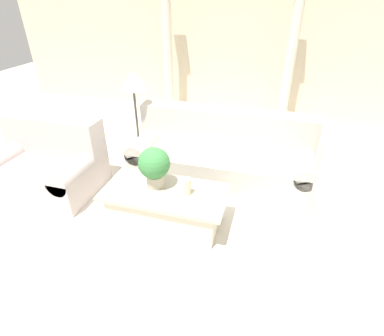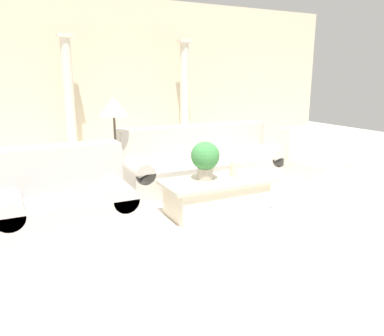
{
  "view_description": "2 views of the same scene",
  "coord_description": "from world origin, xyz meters",
  "px_view_note": "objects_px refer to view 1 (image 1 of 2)",
  "views": [
    {
      "loc": [
        0.94,
        -2.98,
        2.35
      ],
      "look_at": [
        0.09,
        -0.05,
        0.52
      ],
      "focal_mm": 28.0,
      "sensor_mm": 36.0,
      "label": 1
    },
    {
      "loc": [
        -2.36,
        -4.32,
        1.68
      ],
      "look_at": [
        -0.3,
        -0.2,
        0.54
      ],
      "focal_mm": 35.0,
      "sensor_mm": 36.0,
      "label": 2
    }
  ],
  "objects_px": {
    "coffee_table": "(166,206)",
    "armchair": "(350,203)",
    "loveseat": "(48,163)",
    "potted_plant": "(154,165)",
    "sofa_long": "(222,153)",
    "floor_lamp": "(133,86)"
  },
  "relations": [
    {
      "from": "coffee_table",
      "to": "armchair",
      "type": "relative_size",
      "value": 1.56
    },
    {
      "from": "loveseat",
      "to": "armchair",
      "type": "bearing_deg",
      "value": 2.78
    },
    {
      "from": "loveseat",
      "to": "armchair",
      "type": "relative_size",
      "value": 1.56
    },
    {
      "from": "coffee_table",
      "to": "floor_lamp",
      "type": "xyz_separation_m",
      "value": [
        -0.92,
        1.27,
        0.96
      ]
    },
    {
      "from": "floor_lamp",
      "to": "armchair",
      "type": "xyz_separation_m",
      "value": [
        2.89,
        -0.81,
        -0.83
      ]
    },
    {
      "from": "loveseat",
      "to": "coffee_table",
      "type": "xyz_separation_m",
      "value": [
        1.78,
        -0.28,
        -0.13
      ]
    },
    {
      "from": "armchair",
      "to": "sofa_long",
      "type": "bearing_deg",
      "value": 155.1
    },
    {
      "from": "sofa_long",
      "to": "armchair",
      "type": "bearing_deg",
      "value": -24.9
    },
    {
      "from": "armchair",
      "to": "potted_plant",
      "type": "bearing_deg",
      "value": -169.31
    },
    {
      "from": "sofa_long",
      "to": "coffee_table",
      "type": "height_order",
      "value": "sofa_long"
    },
    {
      "from": "coffee_table",
      "to": "loveseat",
      "type": "bearing_deg",
      "value": 171.08
    },
    {
      "from": "potted_plant",
      "to": "floor_lamp",
      "type": "relative_size",
      "value": 0.34
    },
    {
      "from": "sofa_long",
      "to": "armchair",
      "type": "relative_size",
      "value": 2.81
    },
    {
      "from": "sofa_long",
      "to": "loveseat",
      "type": "distance_m",
      "value": 2.37
    },
    {
      "from": "coffee_table",
      "to": "armchair",
      "type": "bearing_deg",
      "value": 13.16
    },
    {
      "from": "loveseat",
      "to": "armchair",
      "type": "height_order",
      "value": "loveseat"
    },
    {
      "from": "loveseat",
      "to": "potted_plant",
      "type": "relative_size",
      "value": 2.92
    },
    {
      "from": "sofa_long",
      "to": "loveseat",
      "type": "relative_size",
      "value": 1.8
    },
    {
      "from": "sofa_long",
      "to": "coffee_table",
      "type": "bearing_deg",
      "value": -108.85
    },
    {
      "from": "potted_plant",
      "to": "armchair",
      "type": "bearing_deg",
      "value": 10.69
    },
    {
      "from": "potted_plant",
      "to": "loveseat",
      "type": "bearing_deg",
      "value": 172.52
    },
    {
      "from": "potted_plant",
      "to": "floor_lamp",
      "type": "distance_m",
      "value": 1.52
    }
  ]
}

